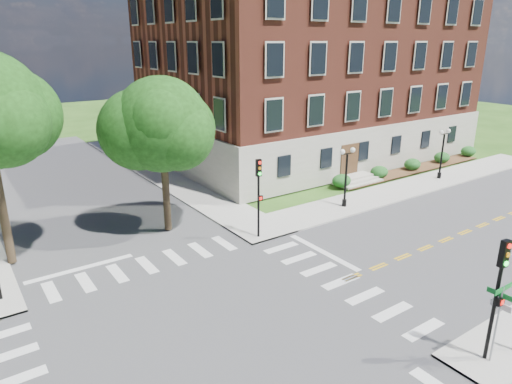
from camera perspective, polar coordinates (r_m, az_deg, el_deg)
ground at (r=19.64m, az=-5.23°, el=-17.10°), size 160.00×160.00×0.00m
road_ew at (r=19.63m, az=-5.23°, el=-17.08°), size 90.00×12.00×0.01m
road_ns at (r=19.63m, az=-5.23°, el=-17.08°), size 12.00×90.00×0.01m
sidewalk_ne at (r=39.05m, az=3.11°, el=1.53°), size 34.00×34.00×0.12m
crosswalk_east at (r=23.41m, az=10.52°, el=-11.01°), size 2.20×10.20×0.02m
stop_bar_east at (r=26.30m, az=8.37°, el=-7.45°), size 0.40×5.50×0.00m
main_building at (r=48.08m, az=6.67°, el=14.66°), size 30.60×22.40×16.50m
shrub_row at (r=44.16m, az=18.87°, el=2.46°), size 18.00×2.00×1.30m
tree_d at (r=27.45m, az=-11.72°, el=8.22°), size 5.62×5.62×9.41m
traffic_signal_se at (r=18.48m, az=28.06°, el=-10.27°), size 0.35×0.39×4.80m
traffic_signal_ne at (r=26.62m, az=0.34°, el=0.48°), size 0.36×0.42×4.80m
twin_lamp_west at (r=32.52m, az=11.20°, el=2.24°), size 1.36×0.36×4.23m
twin_lamp_east at (r=41.79m, az=22.27°, el=4.79°), size 1.36×0.36×4.23m
street_sign_pole at (r=18.85m, az=28.16°, el=-12.77°), size 1.10×1.10×3.10m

